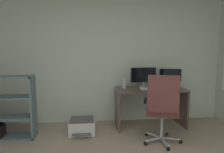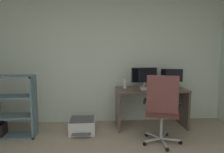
# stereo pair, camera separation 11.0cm
# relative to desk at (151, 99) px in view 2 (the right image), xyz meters

# --- Properties ---
(wall_back) EXTENTS (4.87, 0.10, 2.71)m
(wall_back) POSITION_rel_desk_xyz_m (-0.87, 0.43, 0.82)
(wall_back) COLOR silver
(wall_back) RESTS_ON ground
(desk) EXTENTS (1.31, 0.60, 0.74)m
(desk) POSITION_rel_desk_xyz_m (0.00, 0.00, 0.00)
(desk) COLOR brown
(desk) RESTS_ON ground
(monitor_main) EXTENTS (0.50, 0.18, 0.39)m
(monitor_main) POSITION_rel_desk_xyz_m (-0.11, 0.11, 0.44)
(monitor_main) COLOR #B2B5B7
(monitor_main) RESTS_ON desk
(monitor_secondary) EXTENTS (0.41, 0.18, 0.36)m
(monitor_secondary) POSITION_rel_desk_xyz_m (0.43, 0.11, 0.42)
(monitor_secondary) COLOR #B2B5B7
(monitor_secondary) RESTS_ON desk
(keyboard) EXTENTS (0.34, 0.13, 0.02)m
(keyboard) POSITION_rel_desk_xyz_m (-0.05, -0.07, 0.22)
(keyboard) COLOR silver
(keyboard) RESTS_ON desk
(computer_mouse) EXTENTS (0.08, 0.11, 0.03)m
(computer_mouse) POSITION_rel_desk_xyz_m (0.23, -0.05, 0.22)
(computer_mouse) COLOR black
(computer_mouse) RESTS_ON desk
(desktop_speaker) EXTENTS (0.07, 0.07, 0.17)m
(desktop_speaker) POSITION_rel_desk_xyz_m (-0.49, 0.06, 0.29)
(desktop_speaker) COLOR silver
(desktop_speaker) RESTS_ON desk
(office_chair) EXTENTS (0.63, 0.62, 1.11)m
(office_chair) POSITION_rel_desk_xyz_m (-0.04, -0.81, 0.08)
(office_chair) COLOR #B7BABC
(office_chair) RESTS_ON ground
(bookshelf) EXTENTS (0.90, 0.31, 1.05)m
(bookshelf) POSITION_rel_desk_xyz_m (-2.64, -0.31, -0.04)
(bookshelf) COLOR slate
(bookshelf) RESTS_ON ground
(printer) EXTENTS (0.45, 0.49, 0.26)m
(printer) POSITION_rel_desk_xyz_m (-1.29, -0.21, -0.41)
(printer) COLOR silver
(printer) RESTS_ON ground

